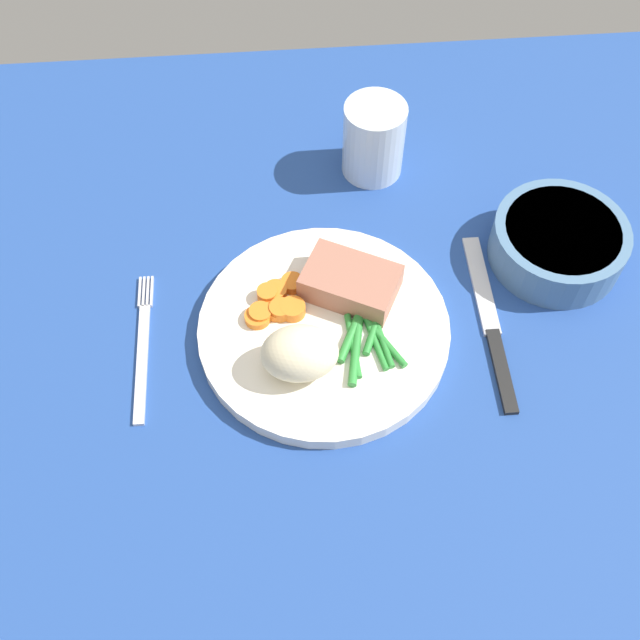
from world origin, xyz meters
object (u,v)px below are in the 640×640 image
(dinner_plate, at_px, (320,330))
(salad_bowl, at_px, (559,241))
(water_glass, at_px, (373,144))
(knife, at_px, (490,325))
(fork, at_px, (143,348))
(meat_portion, at_px, (350,282))

(dinner_plate, height_order, salad_bowl, salad_bowl)
(dinner_plate, height_order, water_glass, water_glass)
(knife, distance_m, water_glass, 0.24)
(fork, distance_m, salad_bowl, 0.43)
(meat_portion, bearing_deg, fork, -168.69)
(dinner_plate, relative_size, meat_portion, 2.71)
(knife, xyz_separation_m, water_glass, (-0.09, 0.22, 0.04))
(water_glass, distance_m, salad_bowl, 0.22)
(knife, bearing_deg, meat_portion, 159.06)
(meat_portion, relative_size, water_glass, 1.03)
(meat_portion, bearing_deg, knife, -16.94)
(knife, xyz_separation_m, salad_bowl, (0.08, 0.08, 0.02))
(water_glass, xyz_separation_m, salad_bowl, (0.17, -0.14, -0.01))
(dinner_plate, height_order, meat_portion, meat_portion)
(dinner_plate, relative_size, salad_bowl, 1.78)
(fork, bearing_deg, salad_bowl, 8.42)
(knife, relative_size, water_glass, 2.36)
(meat_portion, height_order, salad_bowl, same)
(dinner_plate, distance_m, meat_portion, 0.05)
(knife, bearing_deg, salad_bowl, 40.16)
(dinner_plate, relative_size, fork, 1.46)
(water_glass, bearing_deg, salad_bowl, -38.93)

